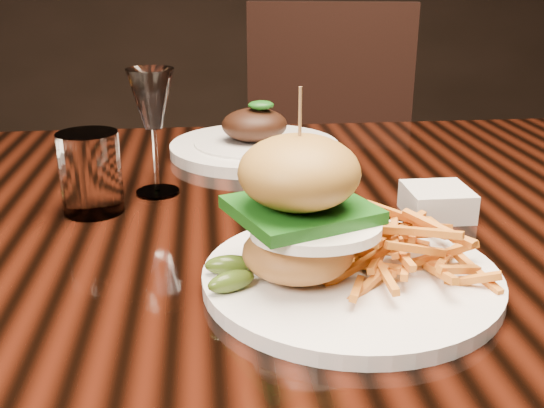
{
  "coord_description": "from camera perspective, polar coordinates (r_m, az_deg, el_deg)",
  "views": [
    {
      "loc": [
        -0.11,
        -0.76,
        1.04
      ],
      "look_at": [
        -0.05,
        -0.14,
        0.81
      ],
      "focal_mm": 42.0,
      "sensor_mm": 36.0,
      "label": 1
    }
  ],
  "objects": [
    {
      "name": "water_tumbler",
      "position": [
        0.82,
        -15.94,
        2.7
      ],
      "size": [
        0.08,
        0.08,
        0.1
      ],
      "primitive_type": "cylinder",
      "color": "white",
      "rests_on": "dining_table"
    },
    {
      "name": "wine_glass",
      "position": [
        0.85,
        -10.71,
        8.82
      ],
      "size": [
        0.06,
        0.06,
        0.17
      ],
      "color": "white",
      "rests_on": "dining_table"
    },
    {
      "name": "burger_plate",
      "position": [
        0.61,
        6.24,
        -3.17
      ],
      "size": [
        0.29,
        0.29,
        0.19
      ],
      "rotation": [
        0.0,
        0.0,
        0.16
      ],
      "color": "white",
      "rests_on": "dining_table"
    },
    {
      "name": "far_dish",
      "position": [
        1.05,
        -1.56,
        5.44
      ],
      "size": [
        0.28,
        0.28,
        0.09
      ],
      "rotation": [
        0.0,
        0.0,
        -0.26
      ],
      "color": "white",
      "rests_on": "dining_table"
    },
    {
      "name": "dining_table",
      "position": [
        0.85,
        2.35,
        -5.15
      ],
      "size": [
        1.6,
        0.9,
        0.75
      ],
      "color": "black",
      "rests_on": "ground"
    },
    {
      "name": "ramekin",
      "position": [
        0.81,
        14.56,
        0.2
      ],
      "size": [
        0.09,
        0.09,
        0.04
      ],
      "primitive_type": "cube",
      "rotation": [
        0.0,
        0.0,
        0.25
      ],
      "color": "white",
      "rests_on": "dining_table"
    },
    {
      "name": "chair_far",
      "position": [
        1.75,
        4.91,
        3.84
      ],
      "size": [
        0.55,
        0.55,
        0.95
      ],
      "rotation": [
        0.0,
        0.0,
        -0.22
      ],
      "color": "black",
      "rests_on": "ground"
    }
  ]
}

